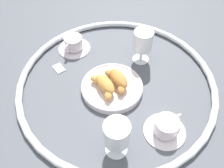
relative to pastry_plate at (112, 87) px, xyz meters
name	(u,v)px	position (x,y,z in m)	size (l,w,h in m)	color
ground_plane	(117,84)	(0.02, -0.03, -0.01)	(2.20, 2.20, 0.00)	#4C4F56
table_chrome_rim	(117,82)	(0.02, -0.03, 0.00)	(0.74, 0.74, 0.02)	silver
pastry_plate	(112,87)	(0.00, 0.00, 0.00)	(0.23, 0.23, 0.02)	silver
croissant_large	(118,79)	(0.00, -0.02, 0.03)	(0.14, 0.06, 0.04)	#BC7A38
croissant_small	(104,85)	(0.00, 0.03, 0.03)	(0.14, 0.07, 0.04)	#CC893D
coffee_cup_near	(74,44)	(0.27, 0.05, 0.01)	(0.14, 0.14, 0.06)	silver
coffee_cup_far	(166,127)	(-0.23, -0.08, 0.01)	(0.14, 0.14, 0.06)	silver
juice_glass_left	(143,41)	(0.09, -0.18, 0.08)	(0.08, 0.08, 0.14)	white
juice_glass_right	(117,135)	(-0.22, 0.09, 0.08)	(0.08, 0.08, 0.14)	white
sugar_packet	(59,68)	(0.19, 0.14, -0.01)	(0.05, 0.03, 0.01)	white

